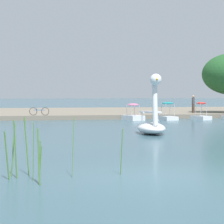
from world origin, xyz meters
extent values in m
plane|color=#385966|center=(0.00, 0.00, 0.00)|extent=(536.43, 536.43, 0.00)
cube|color=slate|center=(0.00, 35.84, 0.19)|extent=(145.63, 22.09, 0.38)
ellipsoid|color=white|center=(3.07, 11.47, 0.31)|extent=(1.63, 2.90, 0.63)
cylinder|color=white|center=(3.02, 10.57, 1.71)|extent=(0.31, 0.62, 2.44)
sphere|color=white|center=(3.01, 10.41, 2.93)|extent=(0.64, 0.64, 0.60)
cone|color=yellow|center=(2.99, 10.17, 2.93)|extent=(0.35, 0.39, 0.33)
cube|color=white|center=(3.09, 11.70, 1.19)|extent=(1.10, 1.13, 0.08)
cylinder|color=silver|center=(2.62, 11.73, 0.91)|extent=(0.04, 0.04, 0.56)
cylinder|color=silver|center=(3.55, 11.67, 0.91)|extent=(0.04, 0.04, 0.56)
cube|color=white|center=(4.92, 23.57, 0.21)|extent=(1.73, 2.22, 0.42)
ellipsoid|color=pink|center=(4.92, 23.57, 1.32)|extent=(1.21, 1.29, 0.20)
cylinder|color=#B7B7BF|center=(4.44, 23.87, 0.87)|extent=(0.04, 0.04, 0.90)
cylinder|color=#B7B7BF|center=(5.16, 24.09, 0.87)|extent=(0.04, 0.04, 0.90)
cylinder|color=#B7B7BF|center=(4.69, 23.06, 0.87)|extent=(0.04, 0.04, 0.90)
cylinder|color=#B7B7BF|center=(5.41, 23.28, 0.87)|extent=(0.04, 0.04, 0.90)
cube|color=white|center=(7.92, 23.33, 0.16)|extent=(1.39, 1.99, 0.31)
ellipsoid|color=teal|center=(7.92, 23.33, 1.43)|extent=(1.17, 1.17, 0.20)
cylinder|color=#B7B7BF|center=(7.45, 23.67, 0.87)|extent=(0.04, 0.04, 1.12)
cylinder|color=#B7B7BF|center=(8.25, 23.80, 0.87)|extent=(0.04, 0.04, 1.12)
cylinder|color=#B7B7BF|center=(7.58, 22.86, 0.87)|extent=(0.04, 0.04, 1.12)
cylinder|color=#B7B7BF|center=(8.38, 22.99, 0.87)|extent=(0.04, 0.04, 1.12)
cube|color=white|center=(10.90, 23.24, 0.16)|extent=(1.46, 1.92, 0.33)
ellipsoid|color=red|center=(10.90, 23.24, 1.42)|extent=(1.02, 1.01, 0.20)
cylinder|color=#B7B7BF|center=(10.49, 23.44, 0.87)|extent=(0.04, 0.04, 1.09)
cylinder|color=#B7B7BF|center=(11.12, 23.64, 0.87)|extent=(0.04, 0.04, 1.09)
cylinder|color=#B7B7BF|center=(10.68, 22.83, 0.87)|extent=(0.04, 0.04, 1.09)
cylinder|color=#B7B7BF|center=(11.31, 23.03, 0.87)|extent=(0.04, 0.04, 1.09)
cube|color=#47382D|center=(11.92, 27.63, 0.82)|extent=(0.25, 0.24, 0.87)
cube|color=#4C4C51|center=(11.92, 27.63, 1.57)|extent=(0.28, 0.26, 0.64)
sphere|color=tan|center=(11.92, 27.63, 2.00)|extent=(0.22, 0.22, 0.22)
torus|color=black|center=(-2.41, 25.39, 0.72)|extent=(0.67, 0.21, 0.68)
torus|color=black|center=(-3.43, 25.65, 0.72)|extent=(0.67, 0.21, 0.68)
cube|color=#1E59A5|center=(-2.92, 25.52, 0.84)|extent=(0.93, 0.27, 0.04)
cylinder|color=#1E59A5|center=(-3.12, 25.57, 0.93)|extent=(0.03, 0.03, 0.29)
cylinder|color=#4C7F33|center=(-2.11, 0.61, 0.77)|extent=(0.09, 0.18, 1.54)
cylinder|color=#4C7F33|center=(-2.95, 0.71, 0.41)|extent=(0.07, 0.11, 0.81)
cylinder|color=#4C7F33|center=(-3.65, 0.91, 0.68)|extent=(0.13, 0.10, 1.35)
cylinder|color=#4C7F33|center=(-0.84, 0.56, 0.62)|extent=(0.05, 0.16, 1.23)
cylinder|color=#4C7F33|center=(-3.77, 0.41, 0.62)|extent=(0.12, 0.19, 1.23)
cylinder|color=#4C7F33|center=(-2.96, -0.22, 0.52)|extent=(0.04, 0.07, 1.05)
cylinder|color=#4C7F33|center=(-2.99, -0.24, 0.66)|extent=(0.08, 0.13, 1.33)
cylinder|color=#4C7F33|center=(-3.58, 0.62, 0.74)|extent=(0.09, 0.10, 1.48)
cylinder|color=#4C7F33|center=(-3.12, 0.18, 0.73)|extent=(0.04, 0.04, 1.45)
cylinder|color=#4C7F33|center=(-3.31, 0.98, 0.77)|extent=(0.14, 0.04, 1.54)
camera|label=1|loc=(-2.99, -9.84, 2.11)|focal=64.95mm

